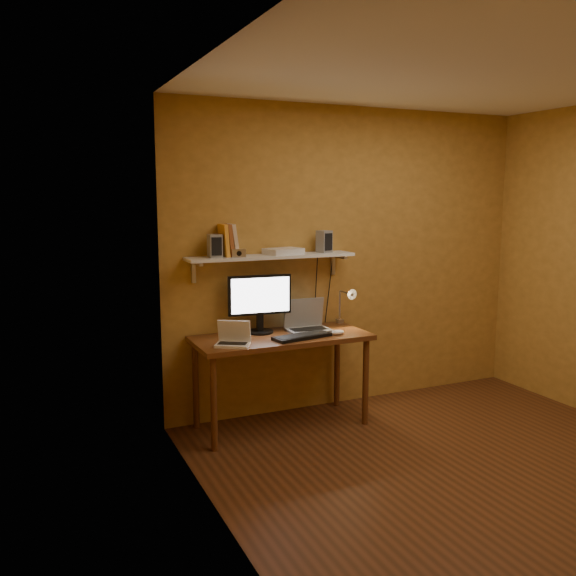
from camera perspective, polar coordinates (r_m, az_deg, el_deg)
name	(u,v)px	position (r m, az deg, el deg)	size (l,w,h in m)	color
room	(477,282)	(4.10, 17.25, 0.52)	(3.44, 3.24, 2.64)	#592E17
desk	(281,346)	(4.86, -0.63, -5.45)	(1.40, 0.60, 0.75)	#602E17
wall_shelf	(272,257)	(4.91, -1.55, 2.93)	(1.40, 0.25, 0.21)	white
monitor	(260,301)	(4.89, -2.66, -1.18)	(0.52, 0.24, 0.47)	black
laptop	(306,322)	(5.01, 1.74, -3.20)	(0.35, 0.26, 0.26)	gray
netbook	(233,338)	(4.55, -5.14, -4.71)	(0.30, 0.28, 0.19)	white
keyboard	(302,337)	(4.76, 1.32, -4.56)	(0.47, 0.16, 0.03)	black
mouse	(338,332)	(4.88, 4.69, -4.15)	(0.11, 0.07, 0.04)	white
desk_lamp	(346,301)	(5.20, 5.49, -1.23)	(0.09, 0.23, 0.38)	silver
speaker_left	(215,246)	(4.74, -6.86, 3.94)	(0.10, 0.10, 0.18)	gray
speaker_right	(324,242)	(5.11, 3.41, 4.36)	(0.10, 0.10, 0.18)	gray
books	(228,240)	(4.80, -5.62, 4.47)	(0.13, 0.17, 0.26)	#F8A333
shelf_camera	(239,253)	(4.73, -4.59, 3.27)	(0.11, 0.07, 0.06)	silver
router	(283,251)	(4.96, -0.44, 3.46)	(0.30, 0.20, 0.05)	white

